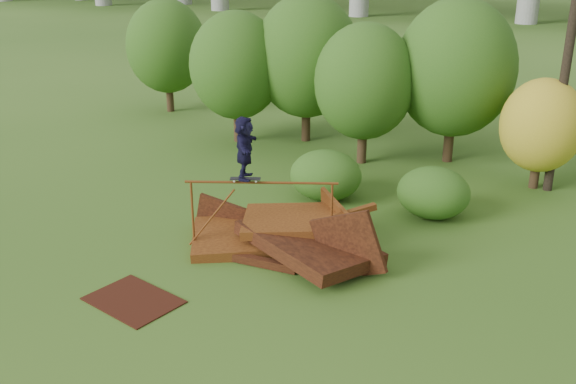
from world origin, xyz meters
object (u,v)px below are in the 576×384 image
at_px(scrap_pile, 287,236).
at_px(utility_pole, 574,17).
at_px(skater, 245,148).
at_px(flat_plate, 133,300).

height_order(scrap_pile, utility_pole, utility_pole).
relative_size(scrap_pile, skater, 3.69).
height_order(skater, utility_pole, utility_pole).
bearing_deg(skater, utility_pole, -62.23).
xyz_separation_m(scrap_pile, skater, (-0.94, -0.41, 2.38)).
relative_size(skater, flat_plate, 0.80).
xyz_separation_m(skater, utility_pole, (6.85, 7.87, 2.68)).
bearing_deg(skater, scrap_pile, -87.61).
bearing_deg(scrap_pile, utility_pole, 51.61).
bearing_deg(utility_pole, scrap_pile, -128.39).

